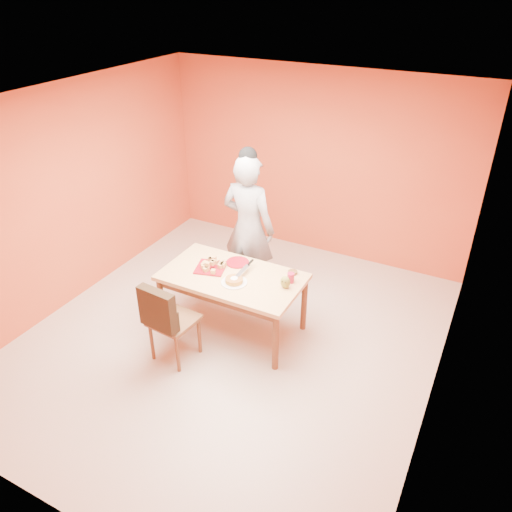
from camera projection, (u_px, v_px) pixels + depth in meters
The scene contains 17 objects.
floor at pixel (231, 338), 5.87m from camera, with size 5.00×5.00×0.00m, color beige.
ceiling at pixel (224, 106), 4.51m from camera, with size 5.00×5.00×0.00m, color white.
wall_back at pixel (316, 164), 7.11m from camera, with size 4.50×4.50×0.00m, color #CB542F.
wall_left at pixel (69, 197), 6.09m from camera, with size 5.00×5.00×0.00m, color #CB542F.
wall_right at pixel (453, 294), 4.30m from camera, with size 5.00×5.00×0.00m, color #CB542F.
dining_table at pixel (232, 282), 5.70m from camera, with size 1.60×0.90×0.76m.
dining_chair at pixel (172, 319), 5.34m from camera, with size 0.50×0.57×1.00m.
pastry_pile at pixel (211, 263), 5.75m from camera, with size 0.30×0.30×0.10m, color #D4B05A, non-canonical shape.
person at pixel (249, 228), 6.22m from camera, with size 0.70×0.46×1.93m, color #969699.
pastry_platter at pixel (211, 268), 5.78m from camera, with size 0.33×0.33×0.02m, color maroon.
red_dinner_plate at pixel (238, 262), 5.88m from camera, with size 0.27×0.27×0.02m, color maroon.
white_cake_plate at pixel (234, 282), 5.51m from camera, with size 0.29×0.29×0.01m, color white.
sponge_cake at pixel (234, 280), 5.50m from camera, with size 0.20×0.20×0.04m, color gold.
cake_server at pixel (243, 271), 5.62m from camera, with size 0.05×0.28×0.01m, color silver.
egg_ornament at pixel (285, 282), 5.40m from camera, with size 0.11×0.09×0.14m, color olive.
magenta_glass at pixel (291, 278), 5.50m from camera, with size 0.08×0.08×0.11m, color #B41B42.
checker_tin at pixel (293, 272), 5.68m from camera, with size 0.11×0.11×0.03m, color #3D2010.
Camera 1 is at (2.37, -3.94, 3.79)m, focal length 35.00 mm.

